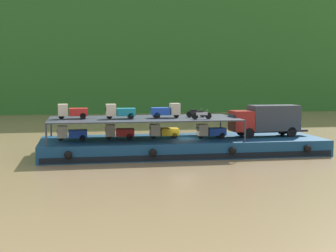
{
  "coord_description": "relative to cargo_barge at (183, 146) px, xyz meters",
  "views": [
    {
      "loc": [
        -9.87,
        -46.32,
        7.25
      ],
      "look_at": [
        -1.42,
        0.0,
        2.7
      ],
      "focal_mm": 52.87,
      "sensor_mm": 36.0,
      "label": 1
    }
  ],
  "objects": [
    {
      "name": "hillside_far_bank",
      "position": [
        0.0,
        71.09,
        22.12
      ],
      "size": [
        126.15,
        33.51,
        40.61
      ],
      "color": "#286023",
      "rests_on": "ground"
    },
    {
      "name": "mini_truck_upper_fore",
      "position": [
        -1.62,
        -0.1,
        3.44
      ],
      "size": [
        2.76,
        1.23,
        1.38
      ],
      "color": "#1E47B7",
      "rests_on": "cargo_rack"
    },
    {
      "name": "mini_truck_lower_mid",
      "position": [
        -1.83,
        0.22,
        1.44
      ],
      "size": [
        2.75,
        1.21,
        1.38
      ],
      "color": "gold",
      "rests_on": "cargo_barge"
    },
    {
      "name": "cargo_barge",
      "position": [
        0.0,
        0.0,
        0.0
      ],
      "size": [
        26.87,
        9.26,
        1.5
      ],
      "color": "navy",
      "rests_on": "ground"
    },
    {
      "name": "mini_truck_upper_stern",
      "position": [
        -10.42,
        0.35,
        3.44
      ],
      "size": [
        2.76,
        1.24,
        1.38
      ],
      "color": "red",
      "rests_on": "cargo_rack"
    },
    {
      "name": "motorcycle_upper_centre",
      "position": [
        1.31,
        0.03,
        3.18
      ],
      "size": [
        1.9,
        0.55,
        0.87
      ],
      "color": "black",
      "rests_on": "cargo_rack"
    },
    {
      "name": "ground_plane",
      "position": [
        0.0,
        0.03,
        -0.75
      ],
      "size": [
        400.0,
        400.0,
        0.0
      ],
      "primitive_type": "plane",
      "color": "olive"
    },
    {
      "name": "motorcycle_upper_port",
      "position": [
        1.27,
        -2.35,
        3.18
      ],
      "size": [
        1.9,
        0.55,
        0.87
      ],
      "color": "black",
      "rests_on": "cargo_rack"
    },
    {
      "name": "mini_truck_lower_stern",
      "position": [
        -10.5,
        0.06,
        1.44
      ],
      "size": [
        2.75,
        1.22,
        1.38
      ],
      "color": "#1E47B7",
      "rests_on": "cargo_barge"
    },
    {
      "name": "mini_truck_upper_mid",
      "position": [
        -6.05,
        -0.44,
        3.44
      ],
      "size": [
        2.74,
        1.2,
        1.38
      ],
      "color": "teal",
      "rests_on": "cargo_rack"
    },
    {
      "name": "cargo_rack",
      "position": [
        -3.8,
        0.03,
        2.69
      ],
      "size": [
        17.67,
        7.9,
        2.0
      ],
      "color": "#2D333D",
      "rests_on": "cargo_barge"
    },
    {
      "name": "mini_truck_lower_aft",
      "position": [
        -6.07,
        0.46,
        1.44
      ],
      "size": [
        2.79,
        1.28,
        1.38
      ],
      "color": "red",
      "rests_on": "cargo_barge"
    },
    {
      "name": "covered_lorry",
      "position": [
        8.45,
        -0.13,
        2.44
      ],
      "size": [
        7.92,
        2.55,
        3.1
      ],
      "color": "maroon",
      "rests_on": "cargo_barge"
    },
    {
      "name": "mini_truck_lower_fore",
      "position": [
        2.66,
        -0.49,
        1.44
      ],
      "size": [
        2.79,
        1.28,
        1.38
      ],
      "color": "#1E47B7",
      "rests_on": "cargo_barge"
    }
  ]
}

